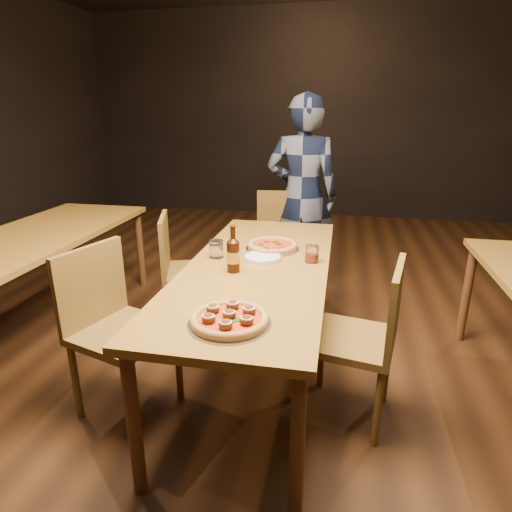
% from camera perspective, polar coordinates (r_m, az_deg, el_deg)
% --- Properties ---
extents(ground, '(9.00, 9.00, 0.00)m').
position_cam_1_polar(ground, '(2.80, 0.21, -15.70)').
color(ground, black).
extents(room_shell, '(9.00, 9.00, 9.00)m').
position_cam_1_polar(room_shell, '(2.32, 0.27, 25.42)').
color(room_shell, black).
rests_on(room_shell, ground).
extents(table_main, '(0.80, 2.00, 0.75)m').
position_cam_1_polar(table_main, '(2.48, 0.23, -2.72)').
color(table_main, brown).
rests_on(table_main, ground).
extents(table_left, '(0.80, 2.00, 0.75)m').
position_cam_1_polar(table_left, '(3.46, -27.49, 1.44)').
color(table_left, brown).
rests_on(table_left, ground).
extents(chair_main_nw, '(0.56, 0.56, 0.96)m').
position_cam_1_polar(chair_main_nw, '(2.40, -17.18, -9.59)').
color(chair_main_nw, brown).
rests_on(chair_main_nw, ground).
extents(chair_main_sw, '(0.54, 0.54, 0.92)m').
position_cam_1_polar(chair_main_sw, '(3.20, -8.28, -1.94)').
color(chair_main_sw, brown).
rests_on(chair_main_sw, ground).
extents(chair_main_e, '(0.51, 0.51, 0.94)m').
position_cam_1_polar(chair_main_e, '(2.32, 12.43, -10.63)').
color(chair_main_e, brown).
rests_on(chair_main_e, ground).
extents(chair_end, '(0.50, 0.50, 0.96)m').
position_cam_1_polar(chair_end, '(3.70, 3.39, 1.39)').
color(chair_end, brown).
rests_on(chair_end, ground).
extents(pizza_meatball, '(0.35, 0.35, 0.06)m').
position_cam_1_polar(pizza_meatball, '(1.80, -3.57, -8.33)').
color(pizza_meatball, '#B7B7BF').
rests_on(pizza_meatball, table_main).
extents(pizza_margherita, '(0.34, 0.34, 0.04)m').
position_cam_1_polar(pizza_margherita, '(2.73, 2.20, 1.38)').
color(pizza_margherita, '#B7B7BF').
rests_on(pizza_margherita, table_main).
extents(plate_stack, '(0.23, 0.23, 0.02)m').
position_cam_1_polar(plate_stack, '(2.54, 0.85, -0.21)').
color(plate_stack, white).
rests_on(plate_stack, table_main).
extents(beer_bottle, '(0.07, 0.07, 0.25)m').
position_cam_1_polar(beer_bottle, '(2.33, -3.05, 0.03)').
color(beer_bottle, black).
rests_on(beer_bottle, table_main).
extents(water_glass, '(0.08, 0.08, 0.11)m').
position_cam_1_polar(water_glass, '(2.57, -5.30, 0.95)').
color(water_glass, white).
rests_on(water_glass, table_main).
extents(amber_glass, '(0.08, 0.08, 0.10)m').
position_cam_1_polar(amber_glass, '(2.51, 7.46, 0.30)').
color(amber_glass, '#993611').
rests_on(amber_glass, table_main).
extents(diner, '(0.64, 0.42, 1.73)m').
position_cam_1_polar(diner, '(3.83, 6.16, 7.91)').
color(diner, black).
rests_on(diner, ground).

